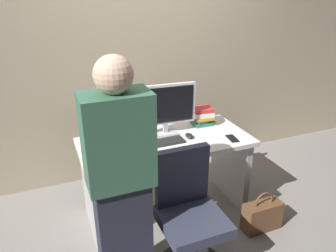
% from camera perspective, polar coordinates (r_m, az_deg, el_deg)
% --- Properties ---
extents(ground_plane, '(9.00, 9.00, 0.00)m').
position_cam_1_polar(ground_plane, '(3.17, -0.35, -14.71)').
color(ground_plane, gray).
extents(wall_back, '(6.40, 0.10, 3.00)m').
position_cam_1_polar(wall_back, '(3.37, -6.30, 15.52)').
color(wall_back, tan).
rests_on(wall_back, ground).
extents(desk, '(1.46, 0.68, 0.75)m').
position_cam_1_polar(desk, '(2.88, -0.38, -6.58)').
color(desk, white).
rests_on(desk, ground).
extents(office_chair, '(0.52, 0.52, 0.94)m').
position_cam_1_polar(office_chair, '(2.40, 3.76, -16.25)').
color(office_chair, black).
rests_on(office_chair, ground).
extents(person_at_desk, '(0.40, 0.24, 1.64)m').
position_cam_1_polar(person_at_desk, '(2.04, -8.32, -10.15)').
color(person_at_desk, '#262838').
rests_on(person_at_desk, ground).
extents(monitor, '(0.54, 0.15, 0.46)m').
position_cam_1_polar(monitor, '(2.78, -0.46, 3.43)').
color(monitor, silver).
rests_on(monitor, desk).
extents(keyboard, '(0.43, 0.13, 0.02)m').
position_cam_1_polar(keyboard, '(2.69, -1.61, -3.01)').
color(keyboard, '#262626').
rests_on(keyboard, desk).
extents(mouse, '(0.06, 0.10, 0.03)m').
position_cam_1_polar(mouse, '(2.81, 3.76, -1.73)').
color(mouse, black).
rests_on(mouse, desk).
extents(cup_near_keyboard, '(0.08, 0.08, 0.10)m').
position_cam_1_polar(cup_near_keyboard, '(2.50, -7.27, -4.35)').
color(cup_near_keyboard, '#D84C3F').
rests_on(cup_near_keyboard, desk).
extents(book_stack, '(0.22, 0.19, 0.17)m').
position_cam_1_polar(book_stack, '(3.06, 6.12, 1.70)').
color(book_stack, '#338C59').
rests_on(book_stack, desk).
extents(cell_phone, '(0.09, 0.15, 0.01)m').
position_cam_1_polar(cell_phone, '(2.84, 11.29, -2.16)').
color(cell_phone, black).
rests_on(cell_phone, desk).
extents(handbag, '(0.34, 0.14, 0.38)m').
position_cam_1_polar(handbag, '(3.01, 16.27, -14.94)').
color(handbag, brown).
rests_on(handbag, ground).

